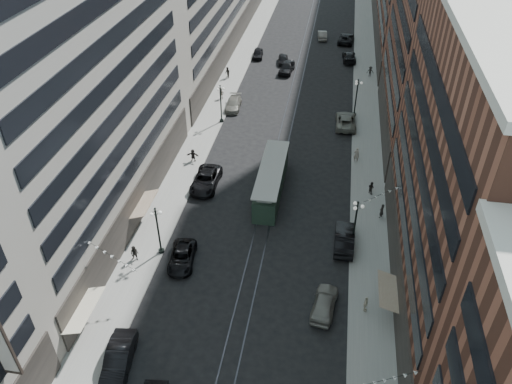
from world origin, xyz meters
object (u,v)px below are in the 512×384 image
Objects in this scene: car_2 at (182,257)px; car_extra_1 at (346,38)px; car_13 at (287,67)px; pedestrian_8 at (356,154)px; pedestrian_7 at (371,188)px; car_7 at (206,180)px; pedestrian_extra_1 at (227,73)px; lamppost_se_far at (355,223)px; car_extra_2 at (283,59)px; pedestrian_9 at (370,71)px; pedestrian_2 at (135,253)px; car_14 at (322,35)px; pedestrian_6 at (222,94)px; lamppost_sw_mid at (221,102)px; pedestrian_4 at (366,304)px; car_8 at (233,104)px; car_10 at (344,239)px; car_extra_0 at (119,358)px; car_4 at (324,303)px; car_9 at (258,53)px; car_11 at (346,121)px; pedestrian_5 at (193,155)px; lamppost_sw_far at (158,229)px; car_12 at (349,57)px; lamppost_se_mid at (356,96)px; pedestrian_extra_0 at (382,211)px; streetcar at (271,181)px.

car_extra_1 is (14.16, 63.05, 0.12)m from car_2.
car_13 is 2.69× the size of pedestrian_8.
pedestrian_7 is (18.00, 14.15, 0.21)m from car_2.
pedestrian_extra_1 is (-3.90, 30.07, 0.22)m from car_7.
lamppost_se_far is 18.61m from car_7.
car_extra_1 reaches higher than car_extra_2.
car_7 is at bearing -119.86° from pedestrian_9.
pedestrian_2 is at bearing -179.80° from car_2.
pedestrian_extra_1 is at bearing 50.96° from car_14.
lamppost_se_far reaches higher than car_14.
car_13 is (5.41, 34.32, 0.04)m from car_7.
pedestrian_6 is 0.87× the size of pedestrian_extra_1.
lamppost_sw_mid reaches higher than pedestrian_8.
pedestrian_2 is at bearing 93.44° from pedestrian_4.
pedestrian_8 reaches higher than pedestrian_6.
car_7 is at bearing -103.40° from car_extra_2.
lamppost_sw_mid is at bearing 12.48° from pedestrian_7.
lamppost_sw_mid is 1.10× the size of car_8.
car_10 is 23.70m from car_extra_0.
pedestrian_4 is at bearing -166.69° from car_4.
car_2 is at bearing -89.99° from car_8.
pedestrian_extra_1 is (-3.42, -10.10, 0.34)m from car_9.
car_10 is at bearing -25.14° from car_7.
car_11 is 23.88m from car_extra_2.
car_11 is 1.42× the size of car_extra_2.
pedestrian_7 is (21.63, -3.19, -0.07)m from pedestrian_5.
car_7 is 1.14× the size of car_10.
lamppost_se_far reaches higher than car_8.
pedestrian_7 is at bearing 31.25° from car_2.
pedestrian_extra_1 is at bearing 97.64° from car_7.
pedestrian_5 reaches higher than car_11.
pedestrian_2 is 13.64m from car_7.
lamppost_sw_far is 50.78m from pedestrian_9.
car_8 is (-0.79, 19.79, -0.12)m from car_7.
pedestrian_extra_1 reaches higher than car_11.
car_extra_2 is at bearing -72.04° from car_4.
car_2 is 2.57× the size of pedestrian_8.
car_7 is 30.33m from pedestrian_extra_1.
car_12 is 11.88m from car_14.
car_extra_0 is (-16.80, -16.72, -0.02)m from car_10.
car_extra_0 is 62.73m from car_extra_2.
pedestrian_2 reaches higher than car_extra_2.
lamppost_se_mid is at bearing -166.62° from pedestrian_6.
pedestrian_extra_0 is (18.99, 9.90, 0.32)m from car_2.
lamppost_sw_mid reaches higher than pedestrian_7.
pedestrian_extra_1 reaches higher than car_4.
streetcar reaches higher than pedestrian_extra_0.
pedestrian_8 reaches higher than car_12.
pedestrian_7 is at bearing 7.78° from pedestrian_4.
lamppost_se_mid is at bearing 50.68° from car_7.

